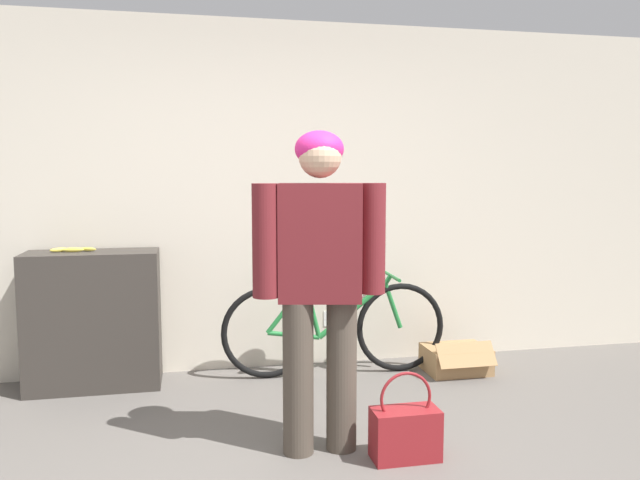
# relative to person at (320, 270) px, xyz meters

# --- Properties ---
(wall_back) EXTENTS (8.00, 0.07, 2.60)m
(wall_back) POSITION_rel_person_xyz_m (-0.16, 1.56, 0.32)
(wall_back) COLOR beige
(wall_back) RESTS_ON ground_plane
(side_shelf) EXTENTS (0.88, 0.39, 0.95)m
(side_shelf) POSITION_rel_person_xyz_m (-1.32, 1.31, -0.50)
(side_shelf) COLOR #38332D
(side_shelf) RESTS_ON ground_plane
(person) EXTENTS (0.70, 0.29, 1.69)m
(person) POSITION_rel_person_xyz_m (0.00, 0.00, 0.00)
(person) COLOR #4C4238
(person) RESTS_ON ground_plane
(bicycle) EXTENTS (1.66, 0.46, 0.74)m
(bicycle) POSITION_rel_person_xyz_m (0.37, 1.22, -0.62)
(bicycle) COLOR black
(bicycle) RESTS_ON ground_plane
(banana) EXTENTS (0.31, 0.08, 0.03)m
(banana) POSITION_rel_person_xyz_m (-1.44, 1.32, -0.01)
(banana) COLOR #EAD64C
(banana) RESTS_ON side_shelf
(handbag) EXTENTS (0.35, 0.18, 0.47)m
(handbag) POSITION_rel_person_xyz_m (0.41, -0.19, -0.83)
(handbag) COLOR maroon
(handbag) RESTS_ON ground_plane
(cardboard_box) EXTENTS (0.46, 0.42, 0.26)m
(cardboard_box) POSITION_rel_person_xyz_m (1.27, 1.10, -0.88)
(cardboard_box) COLOR #A87F51
(cardboard_box) RESTS_ON ground_plane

